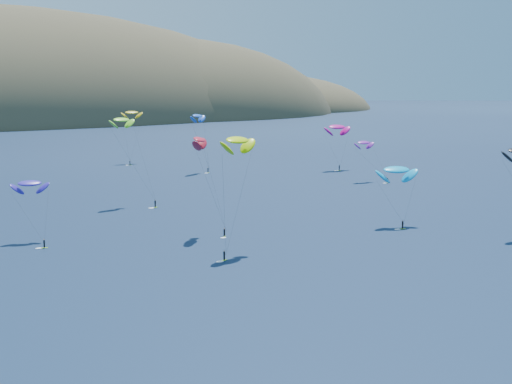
{
  "coord_description": "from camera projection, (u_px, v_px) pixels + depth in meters",
  "views": [
    {
      "loc": [
        -71.93,
        -63.1,
        36.11
      ],
      "look_at": [
        8.44,
        80.0,
        9.0
      ],
      "focal_mm": 50.0,
      "sensor_mm": 36.0,
      "label": 1
    }
  ],
  "objects": [
    {
      "name": "ground",
      "position": [
        494.0,
        349.0,
        94.92
      ],
      "size": [
        2800.0,
        2800.0,
        0.0
      ],
      "primitive_type": "plane",
      "color": "black",
      "rests_on": "ground"
    },
    {
      "name": "island",
      "position": [
        8.0,
        131.0,
        599.47
      ],
      "size": [
        730.0,
        300.0,
        210.0
      ],
      "color": "#3D3526",
      "rests_on": "ground"
    },
    {
      "name": "kitesurfer_2",
      "position": [
        237.0,
        140.0,
        145.89
      ],
      "size": [
        12.98,
        11.71,
        25.51
      ],
      "rotation": [
        0.0,
        0.0,
        0.38
      ],
      "color": "#8BCC16",
      "rests_on": "ground"
    },
    {
      "name": "kitesurfer_3",
      "position": [
        122.0,
        120.0,
        198.36
      ],
      "size": [
        10.43,
        14.11,
        25.9
      ],
      "rotation": [
        0.0,
        0.0,
        0.32
      ],
      "color": "#8BCC16",
      "rests_on": "ground"
    },
    {
      "name": "kitesurfer_4",
      "position": [
        198.0,
        116.0,
        265.23
      ],
      "size": [
        9.38,
        9.97,
        23.35
      ],
      "rotation": [
        0.0,
        0.0,
        0.59
      ],
      "color": "#8BCC16",
      "rests_on": "ground"
    },
    {
      "name": "kitesurfer_5",
      "position": [
        397.0,
        170.0,
        172.27
      ],
      "size": [
        11.28,
        9.62,
        16.29
      ],
      "rotation": [
        0.0,
        0.0,
        -0.23
      ],
      "color": "#8BCC16",
      "rests_on": "ground"
    },
    {
      "name": "kitesurfer_6",
      "position": [
        364.0,
        143.0,
        243.28
      ],
      "size": [
        8.28,
        10.69,
        15.27
      ],
      "rotation": [
        0.0,
        0.0,
        -0.03
      ],
      "color": "#8BCC16",
      "rests_on": "ground"
    },
    {
      "name": "kitesurfer_8",
      "position": [
        337.0,
        127.0,
        273.07
      ],
      "size": [
        11.13,
        7.36,
        19.39
      ],
      "rotation": [
        0.0,
        0.0,
        -0.0
      ],
      "color": "#8BCC16",
      "rests_on": "ground"
    },
    {
      "name": "kitesurfer_9",
      "position": [
        199.0,
        140.0,
        161.45
      ],
      "size": [
        7.78,
        11.79,
        23.8
      ],
      "rotation": [
        0.0,
        0.0,
        0.92
      ],
      "color": "#8BCC16",
      "rests_on": "ground"
    },
    {
      "name": "kitesurfer_10",
      "position": [
        30.0,
        183.0,
        156.28
      ],
      "size": [
        8.35,
        12.71,
        14.72
      ],
      "rotation": [
        0.0,
        0.0,
        -0.18
      ],
      "color": "#8BCC16",
      "rests_on": "ground"
    },
    {
      "name": "kitesurfer_11",
      "position": [
        132.0,
        113.0,
        294.46
      ],
      "size": [
        9.96,
        12.44,
        23.0
      ],
      "rotation": [
        0.0,
        0.0,
        -0.13
      ],
      "color": "#8BCC16",
      "rests_on": "ground"
    }
  ]
}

